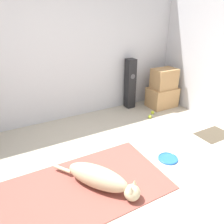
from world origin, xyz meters
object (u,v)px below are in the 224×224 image
Objects in this scene: frisbee at (168,158)px; floor_speaker at (130,84)px; dog at (101,178)px; tennis_ball_by_boxes at (153,112)px; cardboard_box_lower at (162,97)px; tennis_ball_near_speaker at (150,117)px; cardboard_box_upper at (164,79)px.

floor_speaker reaches higher than frisbee.
floor_speaker reaches higher than dog.
tennis_ball_by_boxes reaches higher than frisbee.
dog is at bearing -145.12° from cardboard_box_lower.
cardboard_box_lower is 0.51m from tennis_ball_by_boxes.
frisbee is at bearing 2.07° from dog.
dog reaches higher than tennis_ball_near_speaker.
tennis_ball_by_boxes is (-0.42, -0.23, -0.17)m from cardboard_box_lower.
cardboard_box_upper is at bearing 34.73° from dog.
floor_speaker is at bearing 154.75° from cardboard_box_lower.
tennis_ball_near_speaker is at bearing -148.45° from cardboard_box_lower.
cardboard_box_upper is at bearing -25.68° from floor_speaker.
dog is 3.57× the size of frisbee.
dog is 1.07m from frisbee.
cardboard_box_upper reaches higher than tennis_ball_by_boxes.
cardboard_box_lower is 8.95× the size of tennis_ball_by_boxes.
cardboard_box_lower reaches higher than tennis_ball_near_speaker.
tennis_ball_near_speaker is at bearing 36.02° from dog.
cardboard_box_lower reaches higher than dog.
cardboard_box_upper is 7.38× the size of tennis_ball_by_boxes.
tennis_ball_near_speaker is (-0.58, -0.36, -0.17)m from cardboard_box_lower.
cardboard_box_lower is 0.41m from cardboard_box_upper.
floor_speaker is 15.49× the size of tennis_ball_by_boxes.
dog reaches higher than tennis_ball_by_boxes.
tennis_ball_by_boxes is at bearing -151.97° from cardboard_box_upper.
dog is 2.02× the size of cardboard_box_upper.
cardboard_box_lower is at bearing 31.55° from tennis_ball_near_speaker.
cardboard_box_upper is 0.75m from tennis_ball_by_boxes.
dog is at bearing -143.84° from tennis_ball_by_boxes.
floor_speaker reaches higher than cardboard_box_upper.
floor_speaker is 0.74m from tennis_ball_by_boxes.
cardboard_box_lower is 0.70m from tennis_ball_near_speaker.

